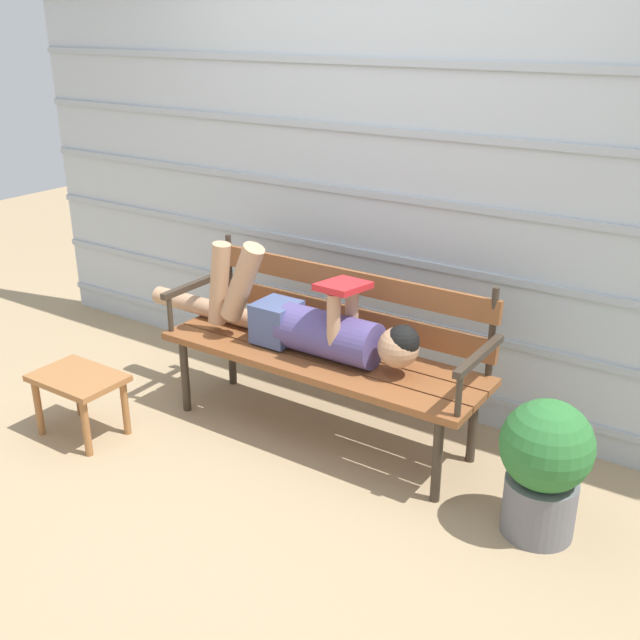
{
  "coord_description": "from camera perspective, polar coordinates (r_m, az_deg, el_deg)",
  "views": [
    {
      "loc": [
        1.86,
        -2.57,
        1.97
      ],
      "look_at": [
        0.0,
        0.19,
        0.63
      ],
      "focal_mm": 42.15,
      "sensor_mm": 36.0,
      "label": 1
    }
  ],
  "objects": [
    {
      "name": "potted_plant",
      "position": [
        3.16,
        16.67,
        -10.41
      ],
      "size": [
        0.37,
        0.37,
        0.6
      ],
      "color": "slate",
      "rests_on": "ground"
    },
    {
      "name": "reclining_person",
      "position": [
        3.66,
        -1.23,
        -0.19
      ],
      "size": [
        1.68,
        0.26,
        0.52
      ],
      "color": "#514784"
    },
    {
      "name": "ground_plane",
      "position": [
        3.74,
        -1.66,
        -9.84
      ],
      "size": [
        12.0,
        12.0,
        0.0
      ],
      "primitive_type": "plane",
      "color": "tan"
    },
    {
      "name": "house_siding",
      "position": [
        3.92,
        4.8,
        9.51
      ],
      "size": [
        4.99,
        0.08,
        2.26
      ],
      "color": "#B2BCC6",
      "rests_on": "ground"
    },
    {
      "name": "footstool",
      "position": [
        3.93,
        -17.83,
        -4.8
      ],
      "size": [
        0.45,
        0.31,
        0.33
      ],
      "color": "#9E6638",
      "rests_on": "ground"
    },
    {
      "name": "park_bench",
      "position": [
        3.7,
        0.61,
        -1.65
      ],
      "size": [
        1.67,
        0.51,
        0.87
      ],
      "color": "brown",
      "rests_on": "ground"
    }
  ]
}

